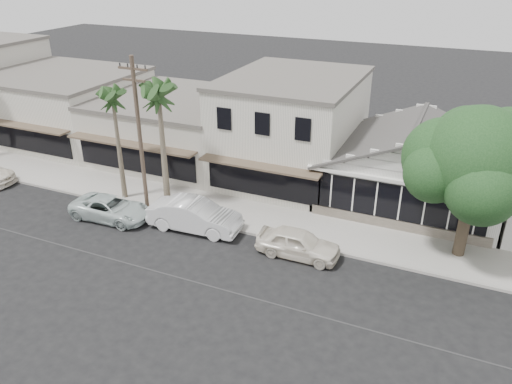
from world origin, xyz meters
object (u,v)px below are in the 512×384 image
at_px(utility_pole, 139,133).
at_px(car_2, 111,208).
at_px(car_1, 195,215).
at_px(car_0, 298,243).
at_px(shade_tree, 476,161).

height_order(utility_pole, car_2, utility_pole).
height_order(car_1, car_2, car_1).
distance_m(car_0, car_1, 6.06).
xyz_separation_m(car_1, car_2, (-5.01, -0.86, -0.20)).
relative_size(utility_pole, car_2, 1.92).
bearing_deg(utility_pole, shade_tree, 7.44).
height_order(car_0, shade_tree, shade_tree).
height_order(car_0, car_1, car_1).
xyz_separation_m(utility_pole, shade_tree, (17.19, 2.24, 0.31)).
xyz_separation_m(car_2, shade_tree, (18.40, 4.03, 4.44)).
distance_m(utility_pole, car_0, 10.72).
bearing_deg(utility_pole, car_2, -124.17).
relative_size(car_0, shade_tree, 0.55).
relative_size(car_0, car_1, 0.82).
xyz_separation_m(car_0, car_1, (-6.05, 0.25, 0.13)).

